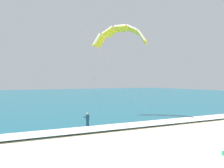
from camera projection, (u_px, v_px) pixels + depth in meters
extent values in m
plane|color=beige|center=(163.00, 167.00, 16.46)|extent=(200.00, 200.00, 0.00)
cube|color=#146075|center=(3.00, 98.00, 78.96)|extent=(200.00, 120.00, 0.20)
cube|color=white|center=(82.00, 130.00, 27.46)|extent=(200.00, 3.09, 0.04)
ellipsoid|color=white|center=(88.00, 127.00, 29.87)|extent=(0.81, 1.47, 0.05)
cube|color=black|center=(87.00, 127.00, 30.08)|extent=(0.17, 0.10, 0.04)
cube|color=black|center=(88.00, 127.00, 29.66)|extent=(0.17, 0.10, 0.04)
cylinder|color=#143347|center=(87.00, 124.00, 29.80)|extent=(0.14, 0.14, 0.84)
cylinder|color=#143347|center=(88.00, 124.00, 29.94)|extent=(0.14, 0.14, 0.84)
cube|color=#143347|center=(88.00, 117.00, 29.86)|extent=(0.38, 0.29, 0.60)
sphere|color=tan|center=(88.00, 113.00, 29.85)|extent=(0.22, 0.22, 0.22)
cylinder|color=#143347|center=(85.00, 117.00, 29.84)|extent=(0.23, 0.51, 0.22)
cylinder|color=#143347|center=(88.00, 117.00, 30.10)|extent=(0.23, 0.51, 0.22)
cylinder|color=black|center=(85.00, 117.00, 30.12)|extent=(0.54, 0.19, 0.04)
cube|color=#3F3F42|center=(87.00, 119.00, 29.94)|extent=(0.14, 0.11, 0.10)
cube|color=yellow|center=(143.00, 38.00, 35.49)|extent=(1.65, 2.05, 1.86)
cube|color=white|center=(141.00, 35.00, 34.96)|extent=(0.79, 1.06, 1.52)
cube|color=yellow|center=(134.00, 30.00, 36.52)|extent=(2.01, 2.30, 1.45)
cube|color=white|center=(132.00, 27.00, 35.99)|extent=(1.07, 1.44, 0.99)
cube|color=yellow|center=(122.00, 28.00, 37.51)|extent=(2.19, 2.28, 0.71)
cube|color=white|center=(120.00, 26.00, 36.98)|extent=(1.15, 1.57, 0.23)
cube|color=yellow|center=(110.00, 32.00, 38.25)|extent=(2.14, 2.01, 1.45)
cube|color=white|center=(108.00, 30.00, 37.72)|extent=(1.03, 1.44, 0.99)
cube|color=yellow|center=(99.00, 41.00, 38.56)|extent=(1.96, 1.46, 1.86)
cube|color=white|center=(97.00, 39.00, 38.03)|extent=(0.77, 1.01, 1.52)
cylinder|color=#B2B2B7|center=(117.00, 74.00, 32.86)|extent=(8.63, 1.41, 9.62)
cylinder|color=#B2B2B7|center=(94.00, 74.00, 34.39)|extent=(5.02, 6.94, 9.62)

